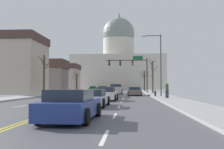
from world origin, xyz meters
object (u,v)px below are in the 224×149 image
sedan_near_03 (107,94)px  sedan_near_04 (93,98)px  sedan_near_02 (107,93)px  street_lamp_right (158,59)px  sedan_oncoming_01 (93,89)px  signal_gantry (132,66)px  bicycle_parked (155,93)px  sedan_near_01 (135,91)px  pickup_truck_near_00 (116,90)px  sedan_near_05 (71,106)px  sedan_oncoming_00 (103,89)px  pedestrian_00 (167,89)px

sedan_near_03 → sedan_near_04: size_ratio=1.00×
sedan_near_02 → sedan_near_04: size_ratio=1.00×
street_lamp_right → sedan_oncoming_01: street_lamp_right is taller
signal_gantry → sedan_oncoming_01: 21.75m
sedan_near_02 → sedan_near_03: sedan_near_03 is taller
bicycle_parked → sedan_near_01: bearing=117.8°
street_lamp_right → pickup_truck_near_00: bearing=116.5°
street_lamp_right → sedan_oncoming_01: bearing=110.7°
sedan_near_02 → sedan_oncoming_01: (-6.90, 36.45, 0.05)m
street_lamp_right → sedan_near_03: size_ratio=1.70×
pickup_truck_near_00 → bicycle_parked: bearing=-64.3°
signal_gantry → sedan_near_03: bearing=-96.8°
bicycle_parked → signal_gantry: bearing=99.6°
pickup_truck_near_00 → sedan_near_03: pickup_truck_near_00 is taller
pickup_truck_near_00 → sedan_near_05: bearing=-90.3°
signal_gantry → sedan_oncoming_00: 12.07m
sedan_oncoming_00 → bicycle_parked: sedan_oncoming_00 is taller
sedan_near_05 → sedan_oncoming_00: 47.24m
sedan_near_01 → sedan_near_04: 19.94m
pickup_truck_near_00 → sedan_near_05: size_ratio=1.18×
bicycle_parked → pickup_truck_near_00: bearing=115.7°
sedan_near_04 → sedan_oncoming_01: 50.01m
sedan_oncoming_01 → pedestrian_00: (13.58, -39.76, 0.49)m
street_lamp_right → sedan_near_04: size_ratio=1.70×
sedan_near_03 → sedan_near_01: bearing=76.3°
signal_gantry → pedestrian_00: size_ratio=4.66×
sedan_oncoming_00 → sedan_near_01: bearing=-71.5°
sedan_near_05 → sedan_oncoming_00: (-3.54, 47.11, -0.00)m
sedan_oncoming_00 → sedan_oncoming_01: bearing=110.3°
sedan_near_01 → sedan_near_05: (-3.23, -26.90, 0.03)m
signal_gantry → sedan_oncoming_01: signal_gantry is taller
sedan_oncoming_00 → bicycle_parked: (9.29, -24.98, -0.13)m
sedan_near_03 → sedan_near_05: bearing=-90.9°
sedan_near_01 → sedan_near_02: 7.44m
sedan_near_04 → sedan_near_05: (0.07, -7.24, 0.05)m
signal_gantry → pedestrian_00: signal_gantry is taller
street_lamp_right → sedan_near_04: street_lamp_right is taller
sedan_near_04 → sedan_oncoming_00: sedan_oncoming_00 is taller
street_lamp_right → sedan_near_01: bearing=119.3°
sedan_oncoming_01 → sedan_near_02: bearing=-79.3°
sedan_near_01 → sedan_near_03: bearing=-103.7°
signal_gantry → sedan_near_05: bearing=-94.6°
pedestrian_00 → sedan_oncoming_01: bearing=108.9°
sedan_oncoming_01 → pedestrian_00: size_ratio=2.51×
signal_gantry → sedan_near_03: (-2.80, -23.46, -4.52)m
sedan_near_04 → sedan_near_05: bearing=-89.5°
sedan_near_03 → sedan_near_04: sedan_near_03 is taller
signal_gantry → sedan_near_03: signal_gantry is taller
sedan_near_04 → bicycle_parked: (5.81, 14.90, -0.08)m
sedan_near_01 → sedan_oncoming_01: 31.59m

